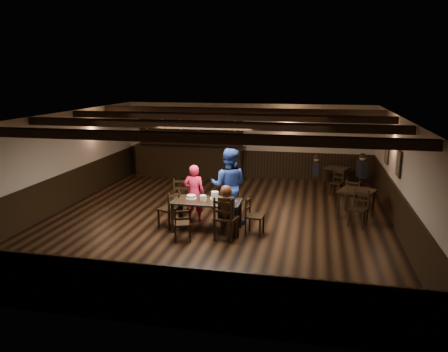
% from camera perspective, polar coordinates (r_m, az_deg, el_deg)
% --- Properties ---
extents(ground, '(10.00, 10.00, 0.00)m').
position_cam_1_polar(ground, '(11.48, -1.01, -5.77)').
color(ground, black).
rests_on(ground, ground).
extents(room_shell, '(9.02, 10.02, 2.71)m').
position_cam_1_polar(room_shell, '(11.07, -0.96, 2.86)').
color(room_shell, beige).
rests_on(room_shell, ground).
extents(dining_table, '(1.64, 0.83, 0.75)m').
position_cam_1_polar(dining_table, '(10.57, -2.24, -3.62)').
color(dining_table, black).
rests_on(dining_table, ground).
extents(chair_near_left, '(0.49, 0.48, 0.82)m').
position_cam_1_polar(chair_near_left, '(9.94, -5.45, -5.96)').
color(chair_near_left, black).
rests_on(chair_near_left, ground).
extents(chair_near_right, '(0.57, 0.56, 1.03)m').
position_cam_1_polar(chair_near_right, '(9.91, 0.08, -5.21)').
color(chair_near_right, black).
rests_on(chair_near_right, ground).
extents(chair_end_left, '(0.56, 0.57, 0.94)m').
position_cam_1_polar(chair_end_left, '(10.84, -6.91, -3.96)').
color(chair_end_left, black).
rests_on(chair_end_left, ground).
extents(chair_end_right, '(0.45, 0.47, 0.91)m').
position_cam_1_polar(chair_end_right, '(10.37, 3.63, -4.80)').
color(chair_end_right, black).
rests_on(chair_end_right, ground).
extents(chair_far_pushed, '(0.56, 0.55, 0.97)m').
position_cam_1_polar(chair_far_pushed, '(11.91, -5.59, -2.27)').
color(chair_far_pushed, black).
rests_on(chair_far_pushed, ground).
extents(woman_pink, '(0.57, 0.40, 1.49)m').
position_cam_1_polar(woman_pink, '(11.25, -3.92, -2.23)').
color(woman_pink, '#F72345').
rests_on(woman_pink, ground).
extents(man_blue, '(0.94, 0.74, 1.93)m').
position_cam_1_polar(man_blue, '(11.04, 0.62, -1.30)').
color(man_blue, navy).
rests_on(man_blue, ground).
extents(seated_person, '(0.35, 0.53, 0.86)m').
position_cam_1_polar(seated_person, '(9.89, 0.28, -3.74)').
color(seated_person, black).
rests_on(seated_person, ground).
extents(cake, '(0.27, 0.27, 0.09)m').
position_cam_1_polar(cake, '(10.73, -4.31, -2.74)').
color(cake, white).
rests_on(cake, dining_table).
extents(plate_stack_a, '(0.15, 0.15, 0.14)m').
position_cam_1_polar(plate_stack_a, '(10.51, -2.75, -2.89)').
color(plate_stack_a, white).
rests_on(plate_stack_a, dining_table).
extents(plate_stack_b, '(0.18, 0.18, 0.21)m').
position_cam_1_polar(plate_stack_b, '(10.57, -1.22, -2.59)').
color(plate_stack_b, white).
rests_on(plate_stack_b, dining_table).
extents(tea_light, '(0.05, 0.05, 0.06)m').
position_cam_1_polar(tea_light, '(10.60, -1.67, -3.00)').
color(tea_light, '#A5A8AD').
rests_on(tea_light, dining_table).
extents(salt_shaker, '(0.04, 0.04, 0.10)m').
position_cam_1_polar(salt_shaker, '(10.39, -0.64, -3.19)').
color(salt_shaker, silver).
rests_on(salt_shaker, dining_table).
extents(pepper_shaker, '(0.04, 0.04, 0.09)m').
position_cam_1_polar(pepper_shaker, '(10.32, -0.12, -3.33)').
color(pepper_shaker, '#A5A8AD').
rests_on(pepper_shaker, dining_table).
extents(drink_glass, '(0.06, 0.06, 0.10)m').
position_cam_1_polar(drink_glass, '(10.57, -0.50, -2.89)').
color(drink_glass, silver).
rests_on(drink_glass, dining_table).
extents(menu_red, '(0.39, 0.35, 0.00)m').
position_cam_1_polar(menu_red, '(10.37, 0.26, -3.49)').
color(menu_red, maroon).
rests_on(menu_red, dining_table).
extents(menu_blue, '(0.28, 0.20, 0.00)m').
position_cam_1_polar(menu_blue, '(10.50, 1.07, -3.27)').
color(menu_blue, '#101F50').
rests_on(menu_blue, dining_table).
extents(bar_counter, '(4.15, 0.70, 2.20)m').
position_cam_1_polar(bar_counter, '(16.24, -4.54, 2.49)').
color(bar_counter, black).
rests_on(bar_counter, ground).
extents(back_table_a, '(1.11, 1.11, 0.75)m').
position_cam_1_polar(back_table_a, '(12.02, 16.95, -2.23)').
color(back_table_a, black).
rests_on(back_table_a, ground).
extents(back_table_b, '(0.95, 0.95, 0.75)m').
position_cam_1_polar(back_table_b, '(14.71, 14.45, 0.65)').
color(back_table_b, black).
rests_on(back_table_b, ground).
extents(bg_patron_left, '(0.22, 0.34, 0.69)m').
position_cam_1_polar(bg_patron_left, '(14.59, 11.95, 1.35)').
color(bg_patron_left, black).
rests_on(bg_patron_left, ground).
extents(bg_patron_right, '(0.35, 0.44, 0.79)m').
position_cam_1_polar(bg_patron_right, '(14.71, 17.58, 1.33)').
color(bg_patron_right, black).
rests_on(bg_patron_right, ground).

